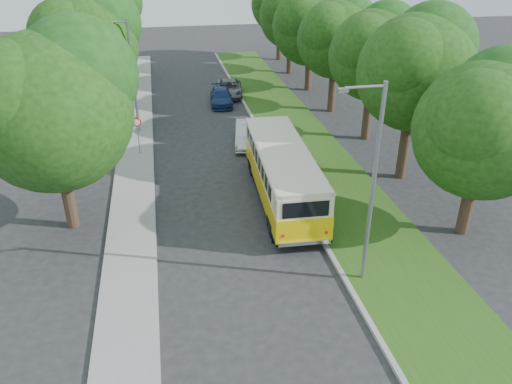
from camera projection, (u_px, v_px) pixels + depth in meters
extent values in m
plane|color=#272729|center=(245.00, 256.00, 21.32)|extent=(120.00, 120.00, 0.00)
cube|color=gray|center=(296.00, 194.00, 26.25)|extent=(0.20, 70.00, 0.15)
cube|color=#2B5216|center=(338.00, 190.00, 26.65)|extent=(4.50, 70.00, 0.13)
cube|color=gray|center=(133.00, 209.00, 24.82)|extent=(2.20, 70.00, 0.12)
cylinder|color=#332319|center=(468.00, 200.00, 22.27)|extent=(0.56, 0.56, 3.35)
sphere|color=#193D0D|center=(484.00, 131.00, 20.75)|extent=(5.85, 5.85, 5.85)
sphere|color=#193D0D|center=(503.00, 98.00, 20.90)|extent=(4.38, 4.38, 4.38)
sphere|color=#193D0D|center=(478.00, 121.00, 19.63)|extent=(4.09, 4.09, 4.09)
cylinder|color=#332319|center=(405.00, 142.00, 27.25)|extent=(0.56, 0.56, 4.26)
sphere|color=#193D0D|center=(415.00, 73.00, 25.50)|extent=(5.98, 5.98, 5.98)
sphere|color=#193D0D|center=(432.00, 46.00, 25.65)|extent=(4.49, 4.49, 4.49)
sphere|color=#193D0D|center=(407.00, 62.00, 24.35)|extent=(4.19, 4.19, 4.19)
cylinder|color=#332319|center=(368.00, 110.00, 32.60)|extent=(0.56, 0.56, 3.95)
sphere|color=#193D0D|center=(374.00, 56.00, 30.97)|extent=(5.61, 5.61, 5.61)
sphere|color=#193D0D|center=(387.00, 35.00, 31.11)|extent=(4.21, 4.21, 4.21)
sphere|color=#193D0D|center=(366.00, 47.00, 29.89)|extent=(3.92, 3.92, 3.92)
cylinder|color=#332319|center=(332.00, 86.00, 37.77)|extent=(0.56, 0.56, 3.86)
sphere|color=#193D0D|center=(336.00, 39.00, 36.16)|extent=(5.64, 5.64, 5.64)
sphere|color=#193D0D|center=(347.00, 21.00, 36.30)|extent=(4.23, 4.23, 4.23)
sphere|color=#193D0D|center=(328.00, 31.00, 35.08)|extent=(3.95, 3.95, 3.95)
cylinder|color=#332319|center=(308.00, 69.00, 43.04)|extent=(0.56, 0.56, 3.58)
sphere|color=#193D0D|center=(310.00, 27.00, 41.41)|extent=(6.36, 6.36, 6.36)
sphere|color=#193D0D|center=(322.00, 9.00, 41.56)|extent=(4.77, 4.77, 4.77)
sphere|color=#193D0D|center=(302.00, 19.00, 40.19)|extent=(4.45, 4.45, 4.45)
cylinder|color=#332319|center=(290.00, 54.00, 48.22)|extent=(0.56, 0.56, 3.68)
sphere|color=#193D0D|center=(291.00, 17.00, 46.62)|extent=(5.91, 5.91, 5.91)
sphere|color=#193D0D|center=(300.00, 2.00, 46.76)|extent=(4.43, 4.43, 4.43)
sphere|color=#193D0D|center=(284.00, 10.00, 45.48)|extent=(4.14, 4.14, 4.14)
cylinder|color=#332319|center=(279.00, 40.00, 53.42)|extent=(0.56, 0.56, 4.05)
sphere|color=#193D0D|center=(280.00, 4.00, 51.73)|extent=(5.97, 5.97, 5.97)
cylinder|color=#332319|center=(67.00, 191.00, 22.67)|extent=(0.56, 0.56, 3.68)
sphere|color=#193D0D|center=(52.00, 113.00, 20.96)|extent=(6.80, 6.80, 6.80)
sphere|color=#193D0D|center=(78.00, 75.00, 21.12)|extent=(5.10, 5.10, 5.10)
sphere|color=#193D0D|center=(17.00, 101.00, 19.65)|extent=(4.76, 4.76, 4.76)
cylinder|color=#332319|center=(95.00, 101.00, 34.86)|extent=(0.56, 0.56, 3.68)
sphere|color=#193D0D|center=(86.00, 47.00, 33.14)|extent=(6.80, 6.80, 6.80)
sphere|color=#193D0D|center=(103.00, 23.00, 33.31)|extent=(5.10, 5.10, 5.10)
sphere|color=#193D0D|center=(66.00, 36.00, 31.83)|extent=(4.76, 4.76, 4.76)
cylinder|color=#332319|center=(107.00, 62.00, 45.30)|extent=(0.56, 0.56, 3.68)
sphere|color=#193D0D|center=(101.00, 19.00, 43.59)|extent=(6.80, 6.80, 6.80)
sphere|color=#193D0D|center=(113.00, 2.00, 43.75)|extent=(5.10, 5.10, 5.10)
sphere|color=#193D0D|center=(86.00, 11.00, 42.28)|extent=(4.76, 4.76, 4.76)
cylinder|color=gray|center=(373.00, 191.00, 18.02)|extent=(0.16, 0.16, 8.00)
cylinder|color=gray|center=(365.00, 87.00, 16.12)|extent=(1.40, 0.10, 0.10)
cube|color=gray|center=(343.00, 90.00, 16.03)|extent=(0.35, 0.16, 0.14)
cylinder|color=gray|center=(133.00, 79.00, 32.73)|extent=(0.16, 0.16, 7.50)
cylinder|color=gray|center=(115.00, 22.00, 30.94)|extent=(1.40, 0.10, 0.10)
cube|color=gray|center=(103.00, 24.00, 30.85)|extent=(0.35, 0.16, 0.14)
cylinder|color=gray|center=(138.00, 136.00, 30.42)|extent=(0.06, 0.06, 2.50)
cone|color=red|center=(137.00, 122.00, 29.97)|extent=(0.56, 0.02, 0.56)
cone|color=white|center=(137.00, 122.00, 29.95)|extent=(0.40, 0.02, 0.40)
imported|color=silver|center=(257.00, 135.00, 32.33)|extent=(2.75, 3.99, 1.26)
imported|color=silver|center=(247.00, 134.00, 32.31)|extent=(2.25, 4.47, 1.41)
imported|color=navy|center=(221.00, 97.00, 39.87)|extent=(2.04, 4.31, 1.22)
imported|color=slate|center=(229.00, 88.00, 41.99)|extent=(2.63, 4.76, 1.26)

